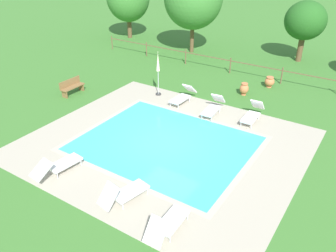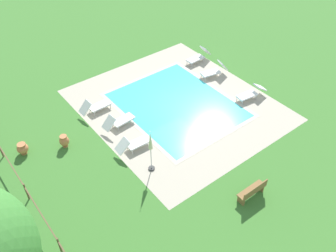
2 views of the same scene
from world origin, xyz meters
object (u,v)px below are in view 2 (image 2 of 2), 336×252
object	(u,v)px
sun_lounger_south_near_corner	(119,121)
terracotta_urn_by_tree	(64,141)
sun_lounger_north_end	(214,71)
sun_lounger_north_mid	(96,106)
wooden_bench_lawn_side	(253,191)
sun_lounger_north_near_steps	(134,144)
sun_lounger_south_mid	(198,56)
patio_umbrella_closed_row_west	(151,145)
terracotta_urn_near_fence	(23,148)
sun_lounger_north_far	(251,93)

from	to	relation	value
sun_lounger_south_near_corner	terracotta_urn_by_tree	distance (m)	3.16
sun_lounger_south_near_corner	terracotta_urn_by_tree	world-z (taller)	sun_lounger_south_near_corner
sun_lounger_south_near_corner	sun_lounger_north_end	bearing A→B (deg)	-86.33
sun_lounger_north_mid	sun_lounger_north_end	bearing A→B (deg)	-100.28
sun_lounger_south_near_corner	wooden_bench_lawn_side	world-z (taller)	sun_lounger_south_near_corner
sun_lounger_north_mid	terracotta_urn_by_tree	distance (m)	3.17
sun_lounger_north_near_steps	sun_lounger_south_mid	xyz separation A→B (m)	(4.55, -8.49, 0.01)
patio_umbrella_closed_row_west	terracotta_urn_near_fence	xyz separation A→B (m)	(4.96, 4.59, -1.28)
sun_lounger_north_end	sun_lounger_south_mid	size ratio (longest dim) A/B	1.02
wooden_bench_lawn_side	terracotta_urn_near_fence	size ratio (longest dim) A/B	2.31
sun_lounger_north_near_steps	sun_lounger_north_end	bearing A→B (deg)	-72.71
patio_umbrella_closed_row_west	sun_lounger_south_near_corner	bearing A→B (deg)	-7.30
sun_lounger_south_near_corner	sun_lounger_north_near_steps	bearing A→B (deg)	170.09
sun_lounger_north_near_steps	sun_lounger_north_far	distance (m)	8.19
sun_lounger_north_far	wooden_bench_lawn_side	bearing A→B (deg)	132.88
sun_lounger_north_mid	sun_lounger_south_mid	size ratio (longest dim) A/B	1.02
sun_lounger_south_mid	terracotta_urn_by_tree	size ratio (longest dim) A/B	2.63
sun_lounger_south_mid	terracotta_urn_near_fence	bearing A→B (deg)	95.58
sun_lounger_south_near_corner	sun_lounger_south_mid	bearing A→B (deg)	-72.75
sun_lounger_north_end	wooden_bench_lawn_side	distance (m)	10.16
sun_lounger_north_near_steps	wooden_bench_lawn_side	xyz separation A→B (m)	(-5.95, -2.48, 0.08)
patio_umbrella_closed_row_west	terracotta_urn_near_fence	bearing A→B (deg)	42.77
sun_lounger_north_end	sun_lounger_south_near_corner	xyz separation A→B (m)	(-0.50, 7.73, -0.01)
wooden_bench_lawn_side	sun_lounger_north_far	bearing A→B (deg)	-47.12
sun_lounger_south_mid	sun_lounger_north_far	bearing A→B (deg)	176.45
sun_lounger_north_near_steps	sun_lounger_south_mid	bearing A→B (deg)	-61.82
sun_lounger_south_near_corner	terracotta_urn_by_tree	xyz separation A→B (m)	(0.40, 3.14, 0.00)
sun_lounger_north_near_steps	terracotta_urn_by_tree	size ratio (longest dim) A/B	2.74
patio_umbrella_closed_row_west	terracotta_urn_by_tree	xyz separation A→B (m)	(4.13, 2.66, -1.25)
sun_lounger_south_near_corner	terracotta_urn_near_fence	world-z (taller)	sun_lounger_south_near_corner
sun_lounger_north_far	sun_lounger_north_end	bearing A→B (deg)	1.41
sun_lounger_south_mid	sun_lounger_north_mid	bearing A→B (deg)	93.76
sun_lounger_south_mid	patio_umbrella_closed_row_west	bearing A→B (deg)	125.98
sun_lounger_north_mid	sun_lounger_south_near_corner	size ratio (longest dim) A/B	0.98
sun_lounger_north_near_steps	patio_umbrella_closed_row_west	world-z (taller)	patio_umbrella_closed_row_west
sun_lounger_north_mid	sun_lounger_north_far	world-z (taller)	sun_lounger_north_mid
sun_lounger_north_end	terracotta_urn_by_tree	xyz separation A→B (m)	(-0.10, 10.87, -0.01)
wooden_bench_lawn_side	terracotta_urn_near_fence	xyz separation A→B (m)	(9.21, 7.19, -0.11)
sun_lounger_south_near_corner	sun_lounger_south_mid	world-z (taller)	sun_lounger_south_mid
sun_lounger_south_near_corner	sun_lounger_north_mid	bearing A→B (deg)	10.79
sun_lounger_south_near_corner	terracotta_urn_by_tree	size ratio (longest dim) A/B	2.73
sun_lounger_north_mid	sun_lounger_south_mid	distance (m)	8.53
patio_umbrella_closed_row_west	terracotta_urn_near_fence	distance (m)	6.88
sun_lounger_north_far	wooden_bench_lawn_side	distance (m)	7.76
sun_lounger_south_near_corner	patio_umbrella_closed_row_west	world-z (taller)	patio_umbrella_closed_row_west
sun_lounger_north_far	sun_lounger_south_near_corner	distance (m)	8.26
terracotta_urn_near_fence	terracotta_urn_by_tree	xyz separation A→B (m)	(-0.84, -1.93, 0.03)
sun_lounger_north_far	terracotta_urn_by_tree	distance (m)	11.37
sun_lounger_north_end	sun_lounger_north_mid	bearing A→B (deg)	79.72
sun_lounger_north_mid	wooden_bench_lawn_side	bearing A→B (deg)	-165.88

